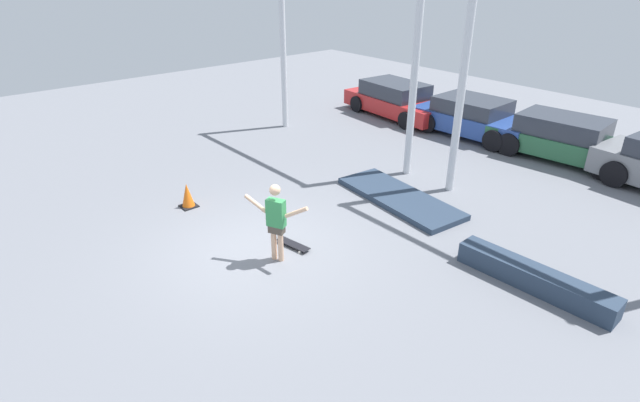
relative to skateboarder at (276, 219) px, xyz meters
The scene contains 11 objects.
ground_plane 1.10m from the skateboarder, behind, with size 36.00×36.00×0.00m, color slate.
skateboarder is the anchor object (origin of this frame).
skateboard 1.04m from the skateboarder, 108.91° to the left, with size 0.83×0.35×0.08m.
grind_box 4.95m from the skateboarder, 38.27° to the left, with size 2.93×0.48×0.42m, color #28384C.
manual_pad 4.05m from the skateboarder, 93.43° to the left, with size 3.48×1.27×0.14m, color #28384C.
canopy_support_left 7.24m from the skateboarder, 127.39° to the left, with size 5.95×0.20×5.08m.
canopy_support_right 6.65m from the skateboarder, 60.86° to the left, with size 5.95×0.20×5.08m.
parked_car_red 10.91m from the skateboarder, 119.35° to the left, with size 4.54×2.20×1.28m.
parked_car_blue 9.98m from the skateboarder, 102.01° to the left, with size 4.16×2.11×1.27m.
parked_car_green 9.95m from the skateboarder, 84.23° to the left, with size 4.53×2.19×1.30m.
traffic_cone 3.43m from the skateboarder, behind, with size 0.39×0.39×0.61m.
Camera 1 is at (7.66, -4.82, 5.52)m, focal length 28.00 mm.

